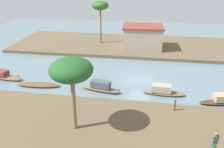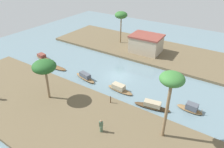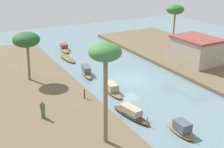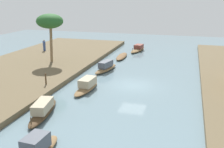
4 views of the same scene
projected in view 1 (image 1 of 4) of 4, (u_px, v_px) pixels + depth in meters
name	position (u px, v px, depth m)	size (l,w,h in m)	color
river_water	(140.00, 78.00, 28.13)	(70.72, 70.72, 0.00)	slate
riverbank_right	(143.00, 46.00, 39.81)	(44.66, 13.36, 0.46)	brown
sampan_near_left_bank	(101.00, 87.00, 24.84)	(4.68, 1.88, 1.18)	brown
sampan_upstream_small	(163.00, 91.00, 24.17)	(4.46, 1.36, 1.09)	brown
sampan_downstream_large	(38.00, 85.00, 26.01)	(5.02, 1.47, 0.37)	brown
sampan_midstream	(4.00, 76.00, 27.85)	(4.97, 1.97, 0.99)	brown
person_on_near_bank	(214.00, 144.00, 15.54)	(0.50, 0.50, 1.69)	#4C664C
mooring_post	(175.00, 105.00, 20.47)	(0.14, 0.14, 1.06)	#4C3823
palm_tree_left_near	(71.00, 71.00, 16.44)	(3.20, 3.20, 5.88)	#7F6647
palm_tree_right_tall	(100.00, 6.00, 38.09)	(2.83, 2.83, 7.18)	brown
riverside_building	(143.00, 37.00, 37.25)	(6.57, 5.25, 3.66)	tan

